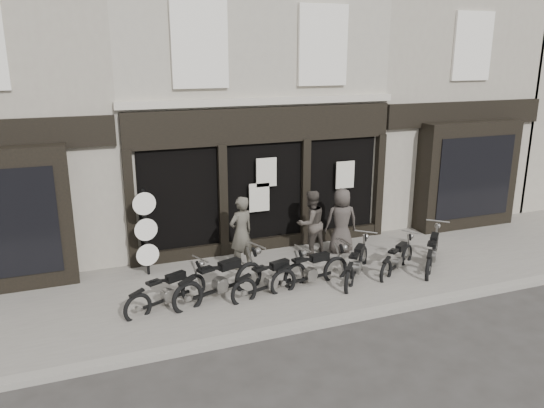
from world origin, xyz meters
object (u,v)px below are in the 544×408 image
object	(u,v)px
motorcycle_0	(168,294)
motorcycle_6	(432,255)
motorcycle_4	(357,266)
man_left	(241,233)
motorcycle_1	(220,284)
advert_sign_post	(146,236)
motorcycle_3	(311,273)
motorcycle_2	(271,281)
man_centre	(311,223)
man_right	(341,221)
motorcycle_5	(397,261)

from	to	relation	value
motorcycle_0	motorcycle_6	size ratio (longest dim) A/B	1.08
motorcycle_4	man_left	distance (m)	2.86
motorcycle_0	man_left	distance (m)	2.57
motorcycle_1	man_left	distance (m)	1.79
man_left	advert_sign_post	distance (m)	2.23
motorcycle_6	advert_sign_post	xyz separation A→B (m)	(-6.65, 1.95, 0.67)
motorcycle_4	motorcycle_6	distance (m)	2.10
motorcycle_3	motorcycle_4	xyz separation A→B (m)	(1.18, -0.00, -0.01)
motorcycle_3	motorcycle_2	bearing A→B (deg)	174.96
man_centre	man_right	world-z (taller)	man_right
motorcycle_3	motorcycle_6	size ratio (longest dim) A/B	1.20
man_left	advert_sign_post	xyz separation A→B (m)	(-2.20, 0.41, 0.05)
motorcycle_5	man_centre	bearing A→B (deg)	97.10
man_centre	advert_sign_post	bearing A→B (deg)	-14.70
motorcycle_4	man_centre	bearing A→B (deg)	54.99
man_left	man_right	bearing A→B (deg)	162.29
motorcycle_3	man_centre	distance (m)	2.01
motorcycle_4	man_left	xyz separation A→B (m)	(-2.35, 1.50, 0.64)
motorcycle_2	motorcycle_1	bearing A→B (deg)	156.02
motorcycle_4	motorcycle_2	bearing A→B (deg)	134.43
motorcycle_1	motorcycle_2	bearing A→B (deg)	-27.74
motorcycle_2	motorcycle_6	xyz separation A→B (m)	(4.27, 0.02, 0.02)
motorcycle_5	man_right	xyz separation A→B (m)	(-0.70, 1.58, 0.63)
man_right	advert_sign_post	world-z (taller)	advert_sign_post
man_centre	motorcycle_0	bearing A→B (deg)	9.68
motorcycle_0	motorcycle_5	xyz separation A→B (m)	(5.54, -0.09, -0.02)
motorcycle_0	motorcycle_5	bearing A→B (deg)	-24.50
motorcycle_0	man_left	bearing A→B (deg)	10.59
motorcycle_0	motorcycle_2	xyz separation A→B (m)	(2.24, -0.17, 0.01)
man_left	man_right	distance (m)	2.78
motorcycle_0	motorcycle_1	distance (m)	1.13
man_centre	advert_sign_post	size ratio (longest dim) A/B	0.77
motorcycle_1	motorcycle_2	distance (m)	1.12
motorcycle_1	man_left	xyz separation A→B (m)	(0.93, 1.41, 0.59)
motorcycle_0	man_left	xyz separation A→B (m)	(2.06, 1.40, 0.65)
motorcycle_0	motorcycle_5	size ratio (longest dim) A/B	1.13
motorcycle_6	advert_sign_post	distance (m)	6.96
motorcycle_4	motorcycle_6	xyz separation A→B (m)	(2.10, -0.04, 0.02)
man_right	motorcycle_1	bearing A→B (deg)	33.35
motorcycle_0	motorcycle_4	xyz separation A→B (m)	(4.41, -0.10, 0.01)
motorcycle_0	motorcycle_1	xyz separation A→B (m)	(1.13, -0.02, 0.06)
motorcycle_3	motorcycle_4	size ratio (longest dim) A/B	1.25
man_left	motorcycle_6	bearing A→B (deg)	141.26
man_right	advert_sign_post	xyz separation A→B (m)	(-4.97, 0.31, 0.09)
advert_sign_post	man_right	bearing A→B (deg)	-9.70
motorcycle_1	man_right	world-z (taller)	man_right
motorcycle_2	motorcycle_3	bearing A→B (deg)	-12.00
motorcycle_3	man_right	bearing A→B (deg)	35.55
motorcycle_2	man_centre	size ratio (longest dim) A/B	1.17
motorcycle_1	motorcycle_6	distance (m)	5.38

